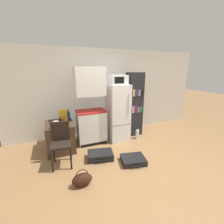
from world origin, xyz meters
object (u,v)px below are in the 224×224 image
object	(u,v)px
bottle_clear_short	(60,116)
cereal_box	(63,115)
bottle_ketchup_red	(52,125)
side_table	(60,137)
bookshelf	(134,104)
bottle_wine_dark	(61,123)
refrigerator	(117,112)
suitcase_small_flat	(100,155)
bottle_blue_soda	(69,116)
chair	(61,140)
microwave	(118,80)
kitchen_hutch	(91,109)
bowl	(57,122)
handbag	(82,180)
suitcase_large_flat	(133,160)
water_bottle_front	(137,134)
bottle_amber_beer	(65,120)

from	to	relation	value
bottle_clear_short	cereal_box	world-z (taller)	cereal_box
bottle_ketchup_red	side_table	bearing A→B (deg)	61.76
bookshelf	bottle_wine_dark	size ratio (longest dim) A/B	7.88
refrigerator	suitcase_small_flat	xyz separation A→B (m)	(-0.81, -0.85, -0.73)
bottle_blue_soda	cereal_box	bearing A→B (deg)	-155.17
chair	microwave	bearing A→B (deg)	30.10
kitchen_hutch	chair	size ratio (longest dim) A/B	2.21
bowl	handbag	world-z (taller)	bowl
cereal_box	suitcase_large_flat	world-z (taller)	cereal_box
refrigerator	bottle_wine_dark	bearing A→B (deg)	-168.20
bottle_clear_short	bottle_wine_dark	size ratio (longest dim) A/B	0.88
water_bottle_front	suitcase_large_flat	bearing A→B (deg)	-125.20
microwave	suitcase_large_flat	size ratio (longest dim) A/B	0.78
bottle_clear_short	handbag	distance (m)	1.91
side_table	handbag	size ratio (longest dim) A/B	2.18
bookshelf	bowl	distance (m)	2.33
side_table	cereal_box	xyz separation A→B (m)	(0.12, 0.14, 0.51)
bookshelf	bottle_blue_soda	bearing A→B (deg)	179.83
suitcase_small_flat	bottle_clear_short	bearing A→B (deg)	137.28
refrigerator	suitcase_large_flat	xyz separation A→B (m)	(-0.18, -1.28, -0.75)
bottle_blue_soda	chair	world-z (taller)	bottle_blue_soda
bottle_clear_short	water_bottle_front	xyz separation A→B (m)	(2.12, -0.46, -0.67)
suitcase_large_flat	water_bottle_front	size ratio (longest dim) A/B	1.79
bottle_ketchup_red	bottle_blue_soda	bearing A→B (deg)	50.14
side_table	water_bottle_front	bearing A→B (deg)	-4.37
kitchen_hutch	bottle_amber_beer	distance (m)	0.74
microwave	bottle_blue_soda	distance (m)	1.64
water_bottle_front	handbag	bearing A→B (deg)	-145.83
cereal_box	suitcase_small_flat	distance (m)	1.40
bottle_clear_short	refrigerator	bearing A→B (deg)	-8.17
kitchen_hutch	water_bottle_front	distance (m)	1.60
bottle_ketchup_red	chair	distance (m)	0.43
suitcase_large_flat	bookshelf	bearing A→B (deg)	72.58
bottle_blue_soda	suitcase_small_flat	bearing A→B (deg)	-61.06
bookshelf	bottle_blue_soda	size ratio (longest dim) A/B	7.26
handbag	bottle_clear_short	bearing A→B (deg)	96.31
water_bottle_front	cereal_box	bearing A→B (deg)	171.43
suitcase_small_flat	bowl	bearing A→B (deg)	148.98
suitcase_small_flat	water_bottle_front	size ratio (longest dim) A/B	1.96
bottle_wine_dark	handbag	distance (m)	1.42
handbag	refrigerator	bearing A→B (deg)	48.52
refrigerator	bottle_clear_short	xyz separation A→B (m)	(-1.56, 0.22, 0.00)
bottle_wine_dark	bowl	bearing A→B (deg)	106.31
microwave	bottle_clear_short	bearing A→B (deg)	171.77
microwave	chair	world-z (taller)	microwave
bottle_amber_beer	bowl	bearing A→B (deg)	162.67
bottle_amber_beer	refrigerator	bearing A→B (deg)	3.70
bowl	bottle_wine_dark	bearing A→B (deg)	-73.69
microwave	bottle_ketchup_red	bearing A→B (deg)	-168.31
bottle_clear_short	chair	distance (m)	0.97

